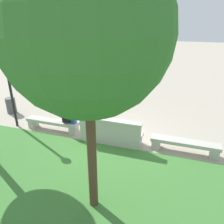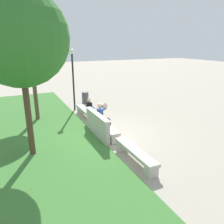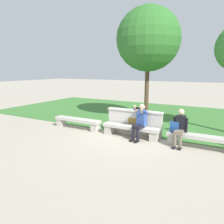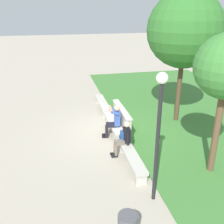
% 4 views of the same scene
% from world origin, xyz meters
% --- Properties ---
extents(ground_plane, '(80.00, 80.00, 0.00)m').
position_xyz_m(ground_plane, '(0.00, 0.00, 0.00)').
color(ground_plane, '#A89E8C').
extents(bench_main, '(2.25, 0.40, 0.45)m').
position_xyz_m(bench_main, '(-2.56, 0.00, 0.31)').
color(bench_main, '#B7B2A8').
rests_on(bench_main, ground).
extents(bench_near, '(2.25, 0.40, 0.45)m').
position_xyz_m(bench_near, '(0.00, 0.00, 0.31)').
color(bench_near, '#B7B2A8').
rests_on(bench_near, ground).
extents(bench_mid, '(2.25, 0.40, 0.45)m').
position_xyz_m(bench_mid, '(2.56, 0.00, 0.31)').
color(bench_mid, '#B7B2A8').
rests_on(bench_mid, ground).
extents(backrest_wall_with_plaque, '(2.28, 0.24, 1.01)m').
position_xyz_m(backrest_wall_with_plaque, '(0.00, 0.34, 0.52)').
color(backrest_wall_with_plaque, '#B7B2A8').
rests_on(backrest_wall_with_plaque, ground).
extents(person_photographer, '(0.51, 0.76, 1.32)m').
position_xyz_m(person_photographer, '(0.41, -0.08, 0.74)').
color(person_photographer, black).
rests_on(person_photographer, ground).
extents(person_distant, '(0.48, 0.68, 1.26)m').
position_xyz_m(person_distant, '(1.84, -0.07, 0.67)').
color(person_distant, black).
rests_on(person_distant, ground).
extents(backpack, '(0.28, 0.24, 0.43)m').
position_xyz_m(backpack, '(1.66, -0.03, 0.63)').
color(backpack, '#234C8C').
rests_on(backpack, bench_mid).
extents(tree_behind_wall, '(3.09, 3.09, 5.54)m').
position_xyz_m(tree_behind_wall, '(-0.53, 3.06, 3.98)').
color(tree_behind_wall, '#4C3826').
rests_on(tree_behind_wall, ground).
extents(tree_left_background, '(1.83, 1.83, 4.28)m').
position_xyz_m(tree_left_background, '(3.38, 2.39, 3.33)').
color(tree_left_background, brown).
rests_on(tree_left_background, ground).
extents(trash_bin, '(0.44, 0.44, 0.75)m').
position_xyz_m(trash_bin, '(5.43, -0.94, 0.38)').
color(trash_bin, '#4C4C51').
rests_on(trash_bin, ground).
extents(lamp_post, '(0.28, 0.28, 3.53)m').
position_xyz_m(lamp_post, '(4.23, 0.14, 2.34)').
color(lamp_post, black).
rests_on(lamp_post, ground).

